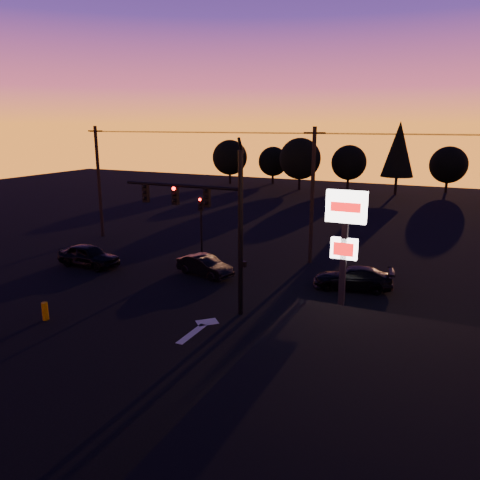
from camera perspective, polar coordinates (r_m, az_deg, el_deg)
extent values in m
plane|color=black|center=(21.01, -8.51, -12.05)|extent=(120.00, 120.00, 0.00)
cube|color=beige|center=(21.52, -5.88, -11.29)|extent=(0.35, 2.20, 0.01)
cube|color=beige|center=(22.62, -4.02, -9.95)|extent=(1.20, 1.20, 0.01)
cylinder|color=black|center=(22.24, 0.06, 0.55)|extent=(0.24, 0.24, 8.00)
cylinder|color=black|center=(21.65, 0.07, 11.42)|extent=(0.14, 0.52, 0.76)
cylinder|color=black|center=(23.39, -7.20, 6.59)|extent=(6.50, 0.16, 0.16)
cube|color=black|center=(22.72, -4.06, 5.18)|extent=(0.32, 0.22, 0.95)
sphere|color=black|center=(22.56, -4.24, 6.01)|extent=(0.18, 0.18, 0.18)
sphere|color=black|center=(22.60, -4.22, 5.25)|extent=(0.18, 0.18, 0.18)
sphere|color=black|center=(22.65, -4.21, 4.50)|extent=(0.18, 0.18, 0.18)
cube|color=black|center=(23.65, -7.89, 5.43)|extent=(0.32, 0.22, 0.95)
sphere|color=#FF0705|center=(23.49, -8.09, 6.22)|extent=(0.18, 0.18, 0.18)
sphere|color=black|center=(23.53, -8.06, 5.50)|extent=(0.18, 0.18, 0.18)
sphere|color=black|center=(23.58, -8.04, 4.78)|extent=(0.18, 0.18, 0.18)
cube|color=black|center=(24.67, -11.41, 5.64)|extent=(0.32, 0.22, 0.95)
sphere|color=black|center=(24.52, -11.63, 6.40)|extent=(0.18, 0.18, 0.18)
sphere|color=black|center=(24.56, -11.60, 5.71)|extent=(0.18, 0.18, 0.18)
sphere|color=black|center=(24.61, -11.56, 5.02)|extent=(0.18, 0.18, 0.18)
cube|color=black|center=(22.54, 0.48, -2.96)|extent=(0.22, 0.18, 0.28)
cylinder|color=black|center=(32.16, -4.72, 0.71)|extent=(0.14, 0.14, 3.60)
cube|color=black|center=(31.74, -4.80, 4.40)|extent=(0.30, 0.20, 0.90)
sphere|color=#FF0705|center=(31.59, -4.92, 4.94)|extent=(0.18, 0.18, 0.18)
sphere|color=black|center=(31.63, -4.91, 4.44)|extent=(0.18, 0.18, 0.18)
sphere|color=black|center=(31.68, -4.90, 3.94)|extent=(0.18, 0.18, 0.18)
cube|color=black|center=(18.46, 12.34, -5.22)|extent=(0.22, 0.22, 6.40)
cube|color=white|center=(17.72, 12.84, 3.98)|extent=(1.50, 0.25, 1.20)
cube|color=red|center=(17.59, 12.74, 3.91)|extent=(1.10, 0.02, 0.35)
cube|color=white|center=(18.06, 12.57, -1.02)|extent=(1.00, 0.22, 0.80)
cube|color=red|center=(17.94, 12.48, -1.12)|extent=(0.75, 0.02, 0.50)
cylinder|color=black|center=(40.12, -16.81, 6.73)|extent=(0.26, 0.26, 9.00)
cube|color=black|center=(39.85, -17.23, 12.58)|extent=(1.40, 0.10, 0.10)
cylinder|color=black|center=(31.18, 8.80, 5.23)|extent=(0.26, 0.26, 9.00)
cube|color=black|center=(30.83, 9.09, 12.78)|extent=(1.40, 0.10, 0.10)
cylinder|color=black|center=(33.96, -6.32, 12.88)|extent=(18.00, 0.02, 0.02)
cylinder|color=black|center=(34.47, -5.79, 12.99)|extent=(18.00, 0.02, 0.02)
cylinder|color=black|center=(34.99, -5.27, 12.94)|extent=(18.00, 0.02, 0.02)
cylinder|color=black|center=(28.97, 26.40, 11.36)|extent=(18.00, 0.02, 0.02)
cylinder|color=black|center=(29.57, 26.40, 11.48)|extent=(18.00, 0.02, 0.02)
cylinder|color=black|center=(30.17, 26.38, 11.41)|extent=(18.00, 0.02, 0.02)
cube|color=black|center=(14.48, 15.29, -19.05)|extent=(2.20, 0.05, 1.60)
cylinder|color=#CB8800|center=(24.51, -22.66, -8.01)|extent=(0.29, 0.29, 0.88)
cylinder|color=black|center=(73.75, -1.23, 7.51)|extent=(0.36, 0.36, 1.62)
sphere|color=black|center=(73.46, -1.24, 10.03)|extent=(5.36, 5.36, 5.36)
cylinder|color=black|center=(74.08, 4.01, 7.41)|extent=(0.36, 0.36, 1.38)
sphere|color=black|center=(73.81, 4.05, 9.53)|extent=(4.54, 4.54, 4.54)
cylinder|color=black|center=(67.37, 7.24, 6.84)|extent=(0.36, 0.36, 1.75)
sphere|color=black|center=(67.03, 7.33, 9.81)|extent=(5.77, 5.78, 5.78)
cylinder|color=black|center=(69.66, 13.00, 6.72)|extent=(0.36, 0.36, 1.50)
sphere|color=black|center=(69.36, 13.13, 9.18)|extent=(4.95, 4.95, 4.95)
cylinder|color=black|center=(65.52, 18.45, 6.31)|extent=(0.36, 0.36, 2.38)
cone|color=black|center=(65.11, 18.78, 10.45)|extent=(4.18, 4.18, 7.12)
cylinder|color=black|center=(70.10, 23.83, 5.93)|extent=(0.36, 0.36, 1.50)
sphere|color=black|center=(69.80, 24.07, 8.37)|extent=(4.95, 4.95, 4.95)
imported|color=black|center=(32.38, -17.97, -1.80)|extent=(4.30, 1.74, 1.46)
imported|color=black|center=(29.07, -4.30, -3.14)|extent=(4.00, 2.20, 1.25)
imported|color=black|center=(27.41, 13.60, -4.53)|extent=(4.71, 2.72, 1.29)
imported|color=black|center=(15.82, 10.20, -18.56)|extent=(3.09, 5.45, 1.44)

